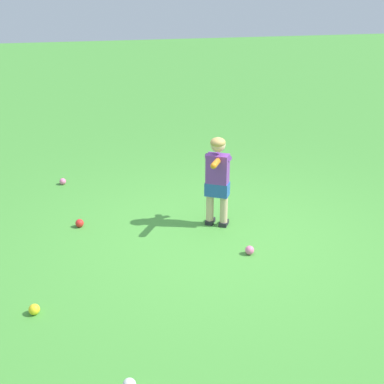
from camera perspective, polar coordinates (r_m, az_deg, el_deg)
name	(u,v)px	position (r m, az deg, el deg)	size (l,w,h in m)	color
ground_plane	(220,239)	(5.93, 3.03, -5.10)	(40.00, 40.00, 0.00)	#479338
child_batter	(218,174)	(5.99, 2.80, 2.01)	(0.59, 0.36, 1.08)	#232328
play_ball_far_left	(34,309)	(4.88, -16.81, -12.14)	(0.10, 0.10, 0.10)	yellow
play_ball_by_bucket	(250,250)	(5.62, 6.29, -6.32)	(0.10, 0.10, 0.10)	pink
play_ball_center_lawn	(80,223)	(6.31, -12.15, -3.34)	(0.10, 0.10, 0.10)	red
play_ball_far_right	(63,181)	(7.64, -13.90, 1.13)	(0.09, 0.09, 0.09)	pink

